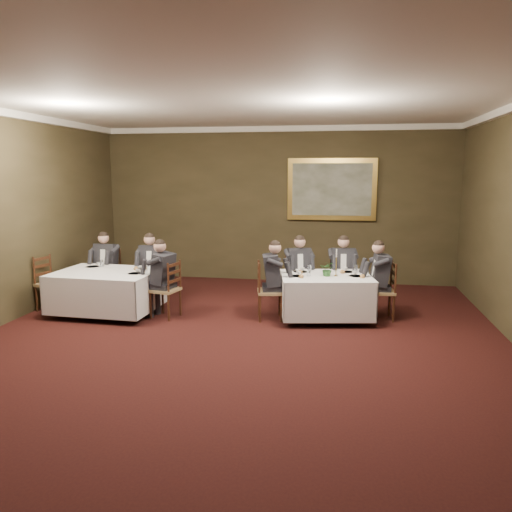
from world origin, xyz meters
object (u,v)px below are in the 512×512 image
(table_second, at_px, (107,289))
(centerpiece, at_px, (328,268))
(diner_main_endleft, at_px, (270,290))
(chair_sec_backright, at_px, (153,288))
(table_main, at_px, (326,293))
(chair_sec_endleft, at_px, (52,295))
(candlestick, at_px, (336,266))
(painting, at_px, (332,189))
(diner_main_endright, at_px, (381,290))
(diner_sec_backleft, at_px, (107,274))
(chair_main_backleft, at_px, (298,292))
(chair_main_backright, at_px, (341,292))
(diner_sec_endright, at_px, (165,288))
(chair_main_endright, at_px, (382,303))
(diner_main_backright, at_px, (342,280))
(diner_sec_backright, at_px, (152,276))
(diner_main_backleft, at_px, (298,280))
(chair_main_endleft, at_px, (269,303))
(chair_sec_backleft, at_px, (108,286))
(chair_sec_endright, at_px, (166,301))

(table_second, xyz_separation_m, centerpiece, (3.86, 0.25, 0.45))
(diner_main_endleft, xyz_separation_m, centerpiece, (0.96, 0.11, 0.38))
(chair_sec_backright, height_order, centerpiece, centerpiece)
(table_main, height_order, centerpiece, centerpiece)
(table_second, distance_m, chair_sec_endleft, 1.12)
(diner_main_endleft, xyz_separation_m, candlestick, (1.10, 0.14, 0.43))
(diner_main_endleft, distance_m, painting, 3.59)
(diner_main_endright, xyz_separation_m, diner_sec_backleft, (-5.21, 0.44, 0.00))
(chair_main_backleft, bearing_deg, diner_main_endright, 140.36)
(chair_main_backright, relative_size, diner_sec_backleft, 0.74)
(table_main, height_order, chair_sec_backright, chair_sec_backright)
(table_main, relative_size, chair_main_backleft, 1.70)
(chair_main_backright, distance_m, diner_sec_endright, 3.24)
(chair_main_endright, relative_size, painting, 0.51)
(diner_main_backright, bearing_deg, chair_sec_endleft, 4.55)
(diner_sec_backright, bearing_deg, diner_main_backleft, -179.38)
(candlestick, bearing_deg, chair_sec_backright, 170.38)
(diner_sec_backright, bearing_deg, centerpiece, 167.62)
(diner_sec_backright, bearing_deg, diner_main_endright, 172.69)
(diner_sec_endright, bearing_deg, chair_sec_endleft, 100.14)
(diner_main_endright, distance_m, diner_sec_endright, 3.71)
(diner_sec_endright, bearing_deg, chair_main_endleft, -71.46)
(table_main, xyz_separation_m, chair_sec_backleft, (-4.27, 0.61, -0.17))
(chair_main_backleft, xyz_separation_m, diner_main_endright, (1.47, -0.54, 0.23))
(chair_main_backright, bearing_deg, chair_sec_endleft, 4.67)
(chair_main_endleft, bearing_deg, chair_sec_backright, -118.71)
(diner_sec_backright, height_order, chair_sec_endleft, diner_sec_backright)
(diner_main_backleft, distance_m, chair_main_endleft, 0.97)
(table_main, distance_m, centerpiece, 0.45)
(centerpiece, bearing_deg, diner_main_endleft, -173.72)
(chair_main_endright, bearing_deg, diner_main_backright, 40.29)
(chair_sec_backright, distance_m, diner_sec_endright, 1.12)
(diner_sec_backleft, relative_size, diner_sec_endright, 1.00)
(diner_main_endleft, distance_m, chair_sec_backright, 2.52)
(chair_sec_endright, relative_size, painting, 0.51)
(chair_main_backleft, xyz_separation_m, chair_sec_backleft, (-3.74, -0.09, 0.00))
(diner_sec_backleft, xyz_separation_m, chair_sec_endright, (1.55, -0.96, -0.23))
(diner_main_endleft, relative_size, diner_sec_backright, 1.00)
(table_second, xyz_separation_m, diner_sec_backleft, (-0.43, 0.91, 0.06))
(chair_sec_backleft, bearing_deg, chair_sec_endleft, 54.63)
(diner_main_backleft, bearing_deg, chair_sec_backright, -17.26)
(diner_main_endleft, relative_size, chair_sec_endleft, 1.35)
(chair_main_endright, bearing_deg, table_main, 94.47)
(chair_main_backleft, distance_m, diner_main_backleft, 0.23)
(table_main, xyz_separation_m, diner_main_endright, (0.94, 0.16, 0.06))
(diner_sec_backleft, bearing_deg, chair_main_endleft, 169.43)
(chair_main_backleft, distance_m, diner_sec_backleft, 3.75)
(diner_sec_backleft, bearing_deg, diner_sec_endright, 150.51)
(diner_main_endright, bearing_deg, centerpiece, 98.16)
(chair_main_endright, height_order, chair_sec_backright, same)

